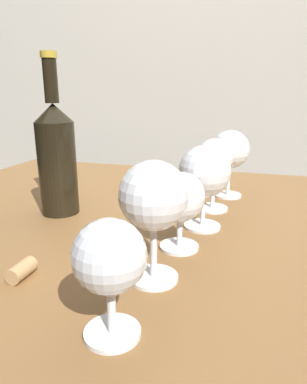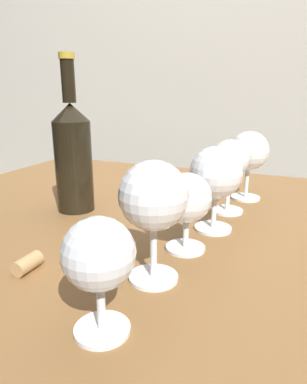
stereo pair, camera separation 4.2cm
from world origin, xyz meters
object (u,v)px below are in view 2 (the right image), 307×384
at_px(wine_glass_chardonnay, 249,152).
at_px(wine_bottle, 73,155).
at_px(wine_glass_rose, 187,199).
at_px(cork, 27,264).
at_px(wine_glass_amber, 230,161).
at_px(wine_glass_merlot, 99,257).
at_px(wine_glass_cabernet, 154,198).
at_px(wine_glass_white, 216,174).

relative_size(wine_glass_chardonnay, wine_bottle, 0.50).
relative_size(wine_glass_rose, cork, 2.93).
height_order(wine_glass_amber, cork, wine_glass_amber).
xyz_separation_m(wine_glass_merlot, cork, (-0.16, 0.07, -0.07)).
distance_m(wine_glass_merlot, wine_bottle, 0.40).
xyz_separation_m(wine_glass_chardonnay, wine_bottle, (-0.32, -0.21, 0.01)).
height_order(wine_glass_chardonnay, cork, wine_glass_chardonnay).
bearing_deg(wine_glass_cabernet, cork, -164.48).
relative_size(wine_glass_amber, wine_glass_chardonnay, 0.96).
xyz_separation_m(wine_glass_merlot, wine_glass_cabernet, (0.01, 0.12, 0.03)).
height_order(wine_bottle, cork, wine_bottle).
height_order(wine_glass_cabernet, wine_bottle, wine_bottle).
bearing_deg(wine_glass_amber, wine_glass_merlot, -96.56).
distance_m(wine_glass_merlot, cork, 0.19).
bearing_deg(wine_glass_chardonnay, wine_bottle, -146.22).
height_order(wine_glass_cabernet, wine_glass_chardonnay, wine_glass_cabernet).
height_order(wine_glass_merlot, wine_glass_chardonnay, wine_glass_chardonnay).
xyz_separation_m(wine_glass_rose, wine_bottle, (-0.27, 0.09, 0.03)).
height_order(wine_glass_merlot, wine_glass_rose, wine_glass_merlot).
xyz_separation_m(wine_glass_cabernet, wine_glass_white, (0.03, 0.20, -0.01)).
distance_m(wine_glass_merlot, wine_glass_chardonnay, 0.53).
xyz_separation_m(wine_glass_rose, cork, (-0.18, -0.15, -0.07)).
bearing_deg(wine_glass_merlot, wine_glass_rose, 84.27).
distance_m(wine_glass_rose, wine_bottle, 0.29).
distance_m(wine_glass_amber, cork, 0.42).
xyz_separation_m(wine_glass_rose, wine_glass_chardonnay, (0.05, 0.31, 0.03)).
bearing_deg(wine_glass_rose, wine_glass_amber, 82.54).
bearing_deg(wine_bottle, wine_glass_white, 0.25).
bearing_deg(wine_glass_cabernet, wine_glass_merlot, -94.61).
bearing_deg(wine_glass_cabernet, wine_glass_chardonnay, 81.46).
relative_size(wine_glass_cabernet, wine_glass_chardonnay, 1.03).
relative_size(wine_glass_white, cork, 3.59).
relative_size(wine_glass_merlot, cork, 2.98).
relative_size(wine_glass_rose, wine_glass_amber, 0.83).
bearing_deg(wine_glass_merlot, wine_glass_white, 82.08).
height_order(wine_glass_merlot, wine_bottle, wine_bottle).
bearing_deg(wine_bottle, wine_glass_cabernet, -37.35).
distance_m(wine_glass_merlot, wine_glass_cabernet, 0.12).
height_order(wine_glass_white, cork, wine_glass_white).
distance_m(wine_glass_cabernet, cork, 0.20).
height_order(wine_glass_chardonnay, wine_bottle, wine_bottle).
relative_size(wine_glass_merlot, wine_glass_rose, 1.02).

